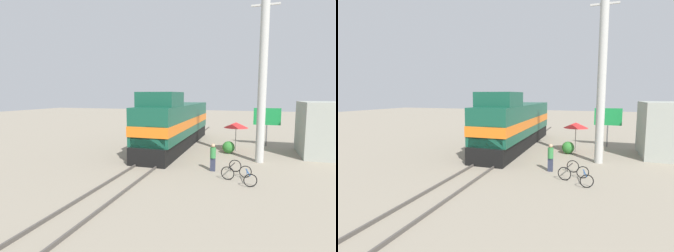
% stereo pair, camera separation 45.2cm
% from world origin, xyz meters
% --- Properties ---
extents(ground_plane, '(120.00, 120.00, 0.00)m').
position_xyz_m(ground_plane, '(0.00, 0.00, 0.00)').
color(ground_plane, gray).
extents(rail_near, '(0.08, 35.51, 0.15)m').
position_xyz_m(rail_near, '(-0.72, 0.00, 0.07)').
color(rail_near, '#4C4742').
rests_on(rail_near, ground_plane).
extents(rail_far, '(0.08, 35.51, 0.15)m').
position_xyz_m(rail_far, '(0.72, 0.00, 0.07)').
color(rail_far, '#4C4742').
rests_on(rail_far, ground_plane).
extents(locomotive, '(2.90, 14.94, 4.84)m').
position_xyz_m(locomotive, '(0.00, 2.89, 2.07)').
color(locomotive, black).
rests_on(locomotive, ground_plane).
extents(utility_pole, '(1.80, 0.56, 11.85)m').
position_xyz_m(utility_pole, '(7.00, -0.50, 5.96)').
color(utility_pole, '#B2B2AD').
rests_on(utility_pole, ground_plane).
extents(vendor_umbrella, '(1.97, 1.97, 2.40)m').
position_xyz_m(vendor_umbrella, '(5.21, 2.66, 2.18)').
color(vendor_umbrella, '#4C4C4C').
rests_on(vendor_umbrella, ground_plane).
extents(billboard_sign, '(2.32, 0.12, 3.46)m').
position_xyz_m(billboard_sign, '(7.74, 5.77, 2.54)').
color(billboard_sign, '#595959').
rests_on(billboard_sign, ground_plane).
extents(shrub_cluster, '(0.97, 0.97, 0.97)m').
position_xyz_m(shrub_cluster, '(4.73, 1.71, 0.48)').
color(shrub_cluster, '#2D722D').
rests_on(shrub_cluster, ground_plane).
extents(person_bystander, '(0.34, 0.34, 1.69)m').
position_xyz_m(person_bystander, '(4.22, -3.61, 0.92)').
color(person_bystander, '#2D3347').
rests_on(person_bystander, ground_plane).
extents(bicycle, '(1.05, 1.85, 0.75)m').
position_xyz_m(bicycle, '(5.38, -4.22, 0.38)').
color(bicycle, black).
rests_on(bicycle, ground_plane).
extents(bicycle_spare, '(0.96, 1.68, 0.69)m').
position_xyz_m(bicycle_spare, '(6.29, -5.12, 0.35)').
color(bicycle_spare, black).
rests_on(bicycle_spare, ground_plane).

